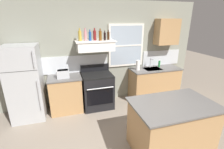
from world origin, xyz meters
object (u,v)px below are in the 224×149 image
bottle_brown_stout (108,36)px  stove_range (98,90)px  bottle_red_label_wine (95,35)px  bottle_rose_pink (85,35)px  bottle_blue_liqueur (90,36)px  bottle_amber_wine (100,36)px  paper_towel_roll (138,65)px  kitchen_island (171,126)px  dish_soap_bottle (159,64)px  refrigerator (26,83)px  bottle_balsamic_dark (105,36)px  toaster (63,74)px  bottle_champagne_gold_foil (80,36)px

bottle_brown_stout → stove_range: bearing=-158.7°
bottle_red_label_wine → bottle_brown_stout: (0.35, 0.01, -0.02)m
bottle_rose_pink → bottle_brown_stout: size_ratio=1.22×
bottle_blue_liqueur → bottle_amber_wine: size_ratio=0.93×
bottle_rose_pink → paper_towel_roll: 1.61m
kitchen_island → dish_soap_bottle: bearing=64.2°
bottle_blue_liqueur → stove_range: bearing=-35.1°
bottle_rose_pink → stove_range: bearing=-24.4°
refrigerator → dish_soap_bottle: bearing=2.6°
bottle_balsamic_dark → dish_soap_bottle: (1.65, 0.08, -0.84)m
toaster → paper_towel_roll: 1.97m
refrigerator → kitchen_island: size_ratio=1.23×
bottle_balsamic_dark → dish_soap_bottle: bottle_balsamic_dark is taller
refrigerator → bottle_champagne_gold_foil: (1.29, 0.14, 1.01)m
bottle_champagne_gold_foil → bottle_rose_pink: (0.13, -0.02, 0.00)m
stove_range → bottle_blue_liqueur: bearing=144.9°
stove_range → bottle_balsamic_dark: 1.40m
refrigerator → dish_soap_bottle: refrigerator is taller
toaster → bottle_red_label_wine: bottle_red_label_wine is taller
bottle_red_label_wine → dish_soap_bottle: 2.07m
bottle_rose_pink → paper_towel_roll: bearing=-2.8°
bottle_red_label_wine → dish_soap_bottle: bearing=0.4°
paper_towel_roll → kitchen_island: (-0.23, -1.88, -0.59)m
refrigerator → toaster: refrigerator is taller
bottle_amber_wine → stove_range: bearing=-158.0°
bottle_blue_liqueur → bottle_red_label_wine: (0.12, 0.04, 0.01)m
bottle_rose_pink → paper_towel_roll: size_ratio=1.10×
bottle_champagne_gold_foil → paper_towel_roll: 1.72m
bottle_amber_wine → kitchen_island: 2.49m
bottle_champagne_gold_foil → bottle_blue_liqueur: size_ratio=1.12×
bottle_rose_pink → bottle_brown_stout: bottle_rose_pink is taller
bottle_red_label_wine → bottle_brown_stout: bottle_red_label_wine is taller
toaster → bottle_red_label_wine: size_ratio=1.03×
refrigerator → bottle_amber_wine: bearing=2.3°
bottle_rose_pink → bottle_red_label_wine: size_ratio=1.03×
bottle_champagne_gold_foil → refrigerator: bearing=-173.6°
bottle_balsamic_dark → kitchen_island: size_ratio=0.16×
paper_towel_roll → refrigerator: bearing=-178.8°
refrigerator → bottle_brown_stout: 2.23m
stove_range → bottle_balsamic_dark: bottle_balsamic_dark is taller
bottle_rose_pink → dish_soap_bottle: 2.28m
toaster → bottle_rose_pink: 1.05m
refrigerator → stove_range: refrigerator is taller
refrigerator → bottle_red_label_wine: size_ratio=5.96×
toaster → bottle_balsamic_dark: bearing=4.2°
bottle_amber_wine → bottle_brown_stout: bottle_amber_wine is taller
bottle_rose_pink → bottle_balsamic_dark: bottle_rose_pink is taller
bottle_champagne_gold_foil → dish_soap_bottle: size_ratio=1.62×
bottle_brown_stout → bottle_blue_liqueur: bearing=-174.1°
bottle_blue_liqueur → bottle_balsamic_dark: bearing=-4.5°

